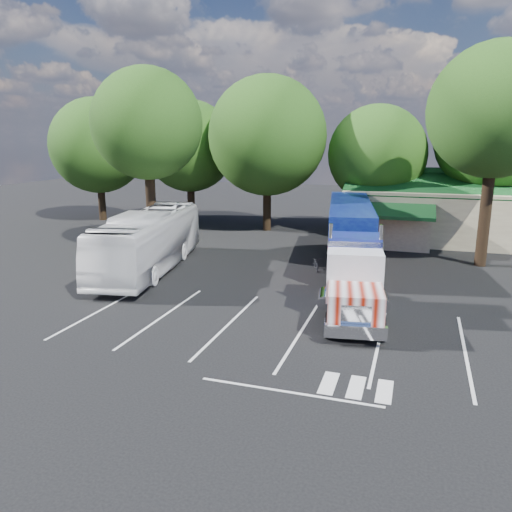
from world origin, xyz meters
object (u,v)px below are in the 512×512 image
(semi_truck, at_px, (351,235))
(tour_bus, at_px, (149,241))
(silver_sedan, at_px, (480,239))
(bicycle, at_px, (316,263))
(woman, at_px, (332,316))

(semi_truck, xyz_separation_m, tour_bus, (-11.82, -2.68, -0.54))
(silver_sedan, bearing_deg, bicycle, 127.34)
(semi_truck, relative_size, bicycle, 12.51)
(bicycle, height_order, silver_sedan, silver_sedan)
(semi_truck, height_order, woman, semi_truck)
(woman, relative_size, silver_sedan, 0.41)
(semi_truck, distance_m, silver_sedan, 13.10)
(woman, distance_m, tour_bus, 14.40)
(bicycle, relative_size, tour_bus, 0.12)
(semi_truck, distance_m, bicycle, 2.85)
(tour_bus, distance_m, silver_sedan, 23.75)
(woman, bearing_deg, bicycle, -19.39)
(woman, bearing_deg, tour_bus, 25.86)
(woman, xyz_separation_m, bicycle, (-2.70, 10.21, -0.48))
(tour_bus, height_order, silver_sedan, tour_bus)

